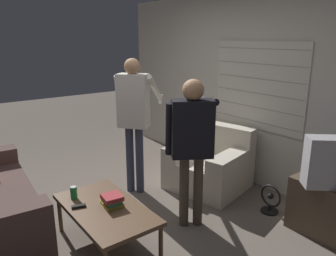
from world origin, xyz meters
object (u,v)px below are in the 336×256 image
object	(u,v)px
book_stack	(112,200)
armchair_beige	(211,164)
soda_can	(74,193)
floor_fan	(270,200)
coffee_table	(105,211)
person_left_standing	(134,111)
person_right_standing	(192,136)
spare_remote	(79,206)

from	to	relation	value
book_stack	armchair_beige	bearing A→B (deg)	102.59
soda_can	floor_fan	world-z (taller)	soda_can
armchair_beige	book_stack	bearing A→B (deg)	89.37
coffee_table	person_left_standing	xyz separation A→B (m)	(-0.84, 0.85, 0.69)
soda_can	coffee_table	bearing A→B (deg)	25.96
person_left_standing	book_stack	world-z (taller)	person_left_standing
armchair_beige	person_right_standing	world-z (taller)	person_right_standing
person_right_standing	soda_can	xyz separation A→B (m)	(-0.53, -1.06, -0.51)
floor_fan	armchair_beige	bearing A→B (deg)	-176.68
person_left_standing	coffee_table	bearing A→B (deg)	-83.56
armchair_beige	person_right_standing	xyz separation A→B (m)	(0.55, -0.83, 0.69)
spare_remote	floor_fan	xyz separation A→B (m)	(0.70, 1.99, -0.28)
person_right_standing	soda_can	world-z (taller)	person_right_standing
person_left_standing	floor_fan	size ratio (longest dim) A/B	5.11
book_stack	spare_remote	xyz separation A→B (m)	(-0.16, -0.27, -0.04)
armchair_beige	coffee_table	xyz separation A→B (m)	(0.36, -1.73, 0.07)
person_left_standing	person_right_standing	size ratio (longest dim) A/B	1.09
coffee_table	person_right_standing	world-z (taller)	person_right_standing
coffee_table	book_stack	distance (m)	0.11
coffee_table	floor_fan	bearing A→B (deg)	72.51
coffee_table	person_left_standing	distance (m)	1.38
person_right_standing	spare_remote	size ratio (longest dim) A/B	11.49
person_right_standing	book_stack	bearing A→B (deg)	-159.67
book_stack	spare_remote	bearing A→B (deg)	-120.34
soda_can	floor_fan	xyz separation A→B (m)	(0.90, 1.95, -0.33)
book_stack	soda_can	world-z (taller)	soda_can
armchair_beige	spare_remote	world-z (taller)	armchair_beige
book_stack	floor_fan	xyz separation A→B (m)	(0.55, 1.72, -0.32)
person_left_standing	floor_fan	distance (m)	1.92
floor_fan	person_right_standing	bearing A→B (deg)	-112.80
book_stack	coffee_table	bearing A→B (deg)	-101.88
armchair_beige	person_left_standing	size ratio (longest dim) A/B	0.64
armchair_beige	spare_remote	distance (m)	1.95
armchair_beige	soda_can	distance (m)	1.90
spare_remote	book_stack	bearing A→B (deg)	75.73
armchair_beige	coffee_table	bearing A→B (deg)	88.47
person_right_standing	floor_fan	size ratio (longest dim) A/B	4.67
book_stack	soda_can	bearing A→B (deg)	-146.83
book_stack	person_right_standing	bearing A→B (deg)	78.09
book_stack	person_left_standing	bearing A→B (deg)	137.39
floor_fan	book_stack	bearing A→B (deg)	-107.70
floor_fan	person_left_standing	bearing A→B (deg)	-146.39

